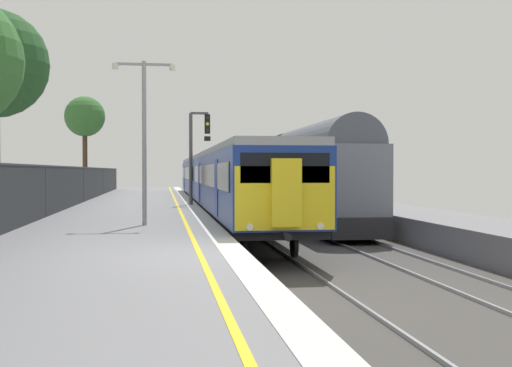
% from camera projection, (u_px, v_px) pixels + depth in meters
% --- Properties ---
extents(ground, '(17.40, 110.00, 1.21)m').
position_uv_depth(ground, '(342.00, 282.00, 13.51)').
color(ground, slate).
extents(commuter_train_at_platform, '(2.83, 40.83, 3.81)m').
position_uv_depth(commuter_train_at_platform, '(218.00, 179.00, 36.76)').
color(commuter_train_at_platform, navy).
rests_on(commuter_train_at_platform, ground).
extents(freight_train_adjacent_track, '(2.60, 53.78, 4.87)m').
position_uv_depth(freight_train_adjacent_track, '(255.00, 172.00, 49.73)').
color(freight_train_adjacent_track, '#232326').
rests_on(freight_train_adjacent_track, ground).
extents(signal_gantry, '(1.10, 0.24, 4.76)m').
position_uv_depth(signal_gantry, '(196.00, 147.00, 32.76)').
color(signal_gantry, '#47474C').
rests_on(signal_gantry, ground).
extents(platform_lamp_mid, '(2.00, 0.20, 5.25)m').
position_uv_depth(platform_lamp_mid, '(144.00, 128.00, 20.42)').
color(platform_lamp_mid, '#93999E').
rests_on(platform_lamp_mid, ground).
extents(background_tree_right, '(2.97, 2.97, 7.25)m').
position_uv_depth(background_tree_right, '(84.00, 118.00, 47.12)').
color(background_tree_right, '#473323').
rests_on(background_tree_right, ground).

